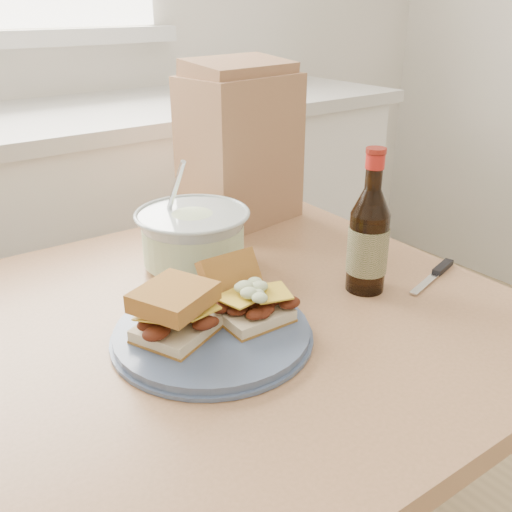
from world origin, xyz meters
TOP-DOWN VIEW (x-y plane):
  - cabinet_run at (-0.00, 1.70)m, footprint 2.50×0.64m
  - dining_table at (0.08, 0.76)m, footprint 0.93×0.93m
  - plate at (-0.00, 0.70)m, footprint 0.30×0.30m
  - sandwich_left at (-0.06, 0.72)m, footprint 0.14×0.13m
  - sandwich_right at (0.06, 0.71)m, footprint 0.11×0.15m
  - coleslaw_bowl at (0.11, 0.95)m, footprint 0.22×0.22m
  - beer_bottle at (0.31, 0.68)m, footprint 0.07×0.07m
  - knife at (0.47, 0.63)m, footprint 0.17×0.06m
  - paper_bag at (0.34, 1.11)m, footprint 0.27×0.20m

SIDE VIEW (x-z plane):
  - cabinet_run at x=0.00m, z-range 0.00..0.94m
  - dining_table at x=0.08m, z-range 0.26..1.01m
  - knife at x=0.47m, z-range 0.75..0.76m
  - plate at x=0.00m, z-range 0.75..0.77m
  - sandwich_right at x=0.06m, z-range 0.75..0.84m
  - coleslaw_bowl at x=0.11m, z-range 0.70..0.92m
  - sandwich_left at x=-0.06m, z-range 0.77..0.85m
  - beer_bottle at x=0.31m, z-range 0.72..0.98m
  - paper_bag at x=0.34m, z-range 0.75..1.08m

